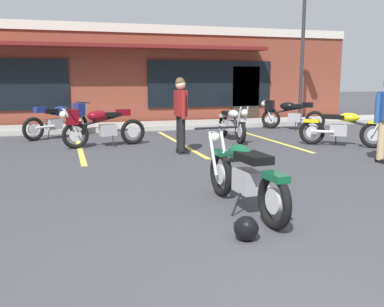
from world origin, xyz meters
The scene contains 13 objects.
ground_plane centered at (0.00, 3.79, 0.00)m, with size 80.00×80.00×0.00m, color #3D3D42.
sidewalk_kerb centered at (0.00, 11.72, 0.07)m, with size 22.00×1.80×0.14m, color #A8A59E.
brick_storefront_building centered at (0.00, 15.91, 1.76)m, with size 18.75×7.19×3.52m.
painted_stall_lines centered at (0.00, 8.12, 0.00)m, with size 7.64×4.80×0.01m.
motorcycle_foreground_classic centered at (0.54, 2.31, 0.46)m, with size 0.66×2.11×0.98m.
motorcycle_red_sportbike centered at (-0.75, 8.04, 0.53)m, with size 2.09×0.81×0.98m.
motorcycle_black_cruiser centered at (5.48, 9.96, 0.53)m, with size 1.67×1.63×0.98m.
motorcycle_silver_naked centered at (-1.69, 10.06, 0.53)m, with size 1.83×1.41×0.98m.
motorcycle_blue_standard centered at (2.73, 8.13, 0.46)m, with size 0.66×2.11×0.98m.
motorcycle_green_cafe_racer centered at (4.97, 6.40, 0.46)m, with size 1.75×1.54×0.98m.
person_in_black_shirt centered at (0.89, 6.59, 0.95)m, with size 0.28×0.60×1.68m.
helmet_on_pavement centered at (0.16, 1.34, 0.13)m, with size 0.26×0.26×0.26m.
parking_lot_lamp_post centered at (6.27, 10.51, 3.26)m, with size 0.24×0.76×5.06m.
Camera 1 is at (-1.60, -2.54, 1.65)m, focal length 40.14 mm.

